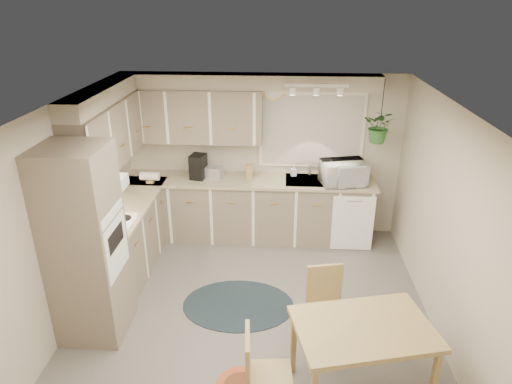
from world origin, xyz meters
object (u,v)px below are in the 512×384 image
chair_back (328,310)px  dining_table (360,359)px  braided_rug (238,305)px  microwave (343,170)px  chair_left (269,375)px

chair_back → dining_table: bearing=98.7°
chair_back → braided_rug: 1.21m
chair_back → microwave: 2.29m
chair_left → microwave: 3.26m
microwave → dining_table: bearing=-105.8°
dining_table → chair_left: size_ratio=1.37×
dining_table → chair_back: chair_back is taller
dining_table → chair_left: 0.86m
braided_rug → dining_table: bearing=-44.2°
chair_left → dining_table: bearing=105.1°
chair_back → microwave: bearing=-111.3°
dining_table → chair_back: (-0.24, 0.62, 0.05)m
braided_rug → chair_back: bearing=-30.2°
chair_left → braided_rug: bearing=-168.9°
chair_back → microwave: (0.34, 2.15, 0.72)m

